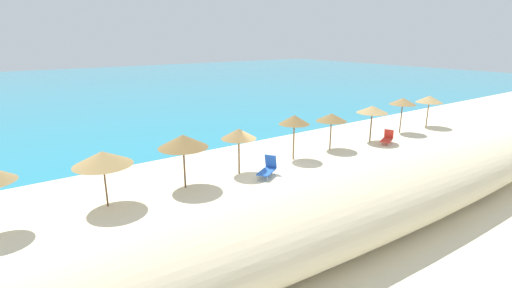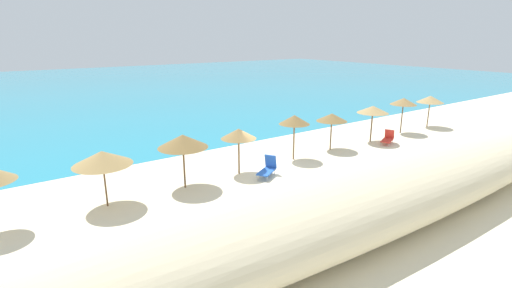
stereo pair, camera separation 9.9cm
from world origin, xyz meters
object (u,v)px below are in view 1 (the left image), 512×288
object	(u,v)px
beach_umbrella_3	(183,141)
beach_umbrella_5	(294,120)
beach_umbrella_7	(372,109)
lounge_chair_1	(387,138)
beach_umbrella_9	(429,99)
beach_umbrella_4	(239,134)
lounge_chair_0	(268,168)
beach_umbrella_6	(332,117)
beach_umbrella_2	(102,158)
beach_umbrella_8	(403,101)

from	to	relation	value
beach_umbrella_3	beach_umbrella_5	xyz separation A→B (m)	(7.64, 0.25, 0.08)
beach_umbrella_7	lounge_chair_1	bearing A→B (deg)	-57.46
beach_umbrella_9	lounge_chair_1	xyz separation A→B (m)	(-7.31, -1.26, -2.03)
beach_umbrella_4	beach_umbrella_7	world-z (taller)	beach_umbrella_7
beach_umbrella_9	lounge_chair_0	world-z (taller)	beach_umbrella_9
beach_umbrella_6	lounge_chair_1	bearing A→B (deg)	-16.89
beach_umbrella_4	beach_umbrella_5	xyz separation A→B (m)	(4.22, 0.14, 0.23)
beach_umbrella_6	beach_umbrella_7	world-z (taller)	beach_umbrella_7
beach_umbrella_3	beach_umbrella_6	xyz separation A→B (m)	(11.15, 0.41, -0.22)
lounge_chair_1	beach_umbrella_2	bearing A→B (deg)	63.31
beach_umbrella_6	beach_umbrella_9	size ratio (longest dim) A/B	0.94
beach_umbrella_5	beach_umbrella_8	xyz separation A→B (m)	(11.57, 0.09, 0.01)
beach_umbrella_2	beach_umbrella_6	xyz separation A→B (m)	(15.04, 0.38, -0.06)
beach_umbrella_3	beach_umbrella_4	size ratio (longest dim) A/B	1.08
beach_umbrella_9	beach_umbrella_2	bearing A→B (deg)	-179.45
beach_umbrella_6	lounge_chair_1	distance (m)	5.10
beach_umbrella_9	lounge_chair_1	size ratio (longest dim) A/B	1.68
beach_umbrella_2	lounge_chair_0	xyz separation A→B (m)	(8.38, -1.21, -1.87)
beach_umbrella_6	beach_umbrella_8	size ratio (longest dim) A/B	0.89
beach_umbrella_4	beach_umbrella_3	bearing A→B (deg)	-178.10
beach_umbrella_7	beach_umbrella_9	distance (m)	7.96
lounge_chair_1	beach_umbrella_9	bearing A→B (deg)	-104.01
beach_umbrella_7	lounge_chair_1	size ratio (longest dim) A/B	1.67
beach_umbrella_7	lounge_chair_0	xyz separation A→B (m)	(-10.54, -1.23, -1.97)
beach_umbrella_5	lounge_chair_0	distance (m)	4.05
beach_umbrella_4	beach_umbrella_5	size ratio (longest dim) A/B	0.92
beach_umbrella_3	beach_umbrella_7	world-z (taller)	beach_umbrella_3
beach_umbrella_3	beach_umbrella_5	world-z (taller)	beach_umbrella_5
beach_umbrella_4	beach_umbrella_9	xyz separation A→B (m)	(19.57, 0.17, 0.07)
beach_umbrella_7	lounge_chair_0	distance (m)	10.80
beach_umbrella_8	beach_umbrella_9	size ratio (longest dim) A/B	1.06
beach_umbrella_6	beach_umbrella_2	bearing A→B (deg)	-178.56
beach_umbrella_5	lounge_chair_0	size ratio (longest dim) A/B	1.79
beach_umbrella_3	beach_umbrella_7	xyz separation A→B (m)	(15.03, 0.05, -0.06)
beach_umbrella_5	lounge_chair_1	world-z (taller)	beach_umbrella_5
beach_umbrella_3	lounge_chair_0	xyz separation A→B (m)	(4.49, -1.18, -2.03)
beach_umbrella_8	lounge_chair_1	world-z (taller)	beach_umbrella_8
beach_umbrella_7	lounge_chair_0	world-z (taller)	beach_umbrella_7
beach_umbrella_5	beach_umbrella_9	bearing A→B (deg)	0.15
beach_umbrella_5	beach_umbrella_6	xyz separation A→B (m)	(3.51, 0.16, -0.30)
beach_umbrella_2	beach_umbrella_9	distance (m)	26.88
beach_umbrella_8	beach_umbrella_3	bearing A→B (deg)	-178.98
beach_umbrella_2	lounge_chair_0	distance (m)	8.67
beach_umbrella_2	lounge_chair_1	distance (m)	19.70
beach_umbrella_2	beach_umbrella_9	bearing A→B (deg)	0.55
beach_umbrella_3	beach_umbrella_9	bearing A→B (deg)	0.72
beach_umbrella_6	lounge_chair_1	world-z (taller)	beach_umbrella_6
beach_umbrella_5	beach_umbrella_7	distance (m)	7.40
beach_umbrella_7	beach_umbrella_4	bearing A→B (deg)	179.70
beach_umbrella_2	beach_umbrella_8	size ratio (longest dim) A/B	0.93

